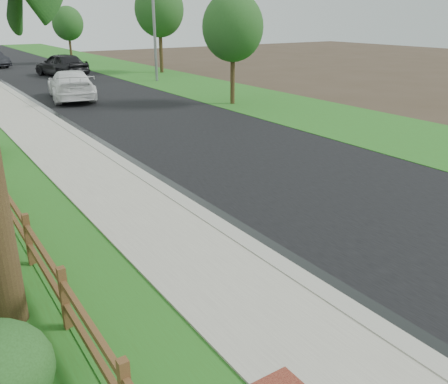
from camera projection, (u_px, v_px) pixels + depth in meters
ground at (365, 344)px, 7.09m from camera, size 120.00×120.00×0.00m
road at (53, 77)px, 36.78m from camera, size 8.00×90.00×0.02m
verge_far at (135, 71)px, 40.33m from camera, size 6.00×90.00×0.04m
ranch_fence at (15, 216)px, 10.01m from camera, size 0.12×16.92×1.10m
white_suv at (71, 85)px, 26.91m from camera, size 3.28×5.96×1.64m
dark_car_mid at (61, 65)px, 36.84m from camera, size 3.40×5.61×1.78m
tree_near_right at (233, 27)px, 24.42m from camera, size 3.18×3.18×5.73m
tree_mid_right at (159, 9)px, 37.74m from camera, size 3.92×3.92×7.10m
tree_far_right at (68, 24)px, 45.18m from camera, size 2.89×2.89×5.34m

